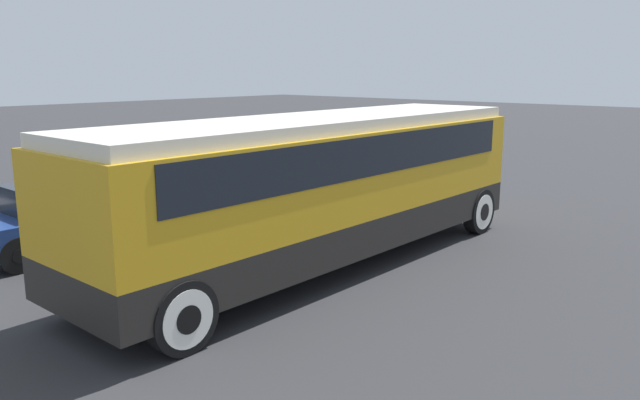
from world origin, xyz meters
TOP-DOWN VIEW (x-y plane):
  - ground_plane at (0.00, 0.00)m, footprint 120.00×120.00m
  - tour_bus at (0.10, 0.00)m, footprint 10.34×2.67m
  - parked_car_near at (2.59, 4.91)m, footprint 4.02×1.85m
  - parked_car_mid at (-2.60, 4.73)m, footprint 4.17×1.80m

SIDE VIEW (x-z plane):
  - ground_plane at x=0.00m, z-range 0.00..0.00m
  - parked_car_near at x=2.59m, z-range 0.00..1.31m
  - parked_car_mid at x=-2.60m, z-range 0.00..1.45m
  - tour_bus at x=0.10m, z-range 0.30..3.22m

